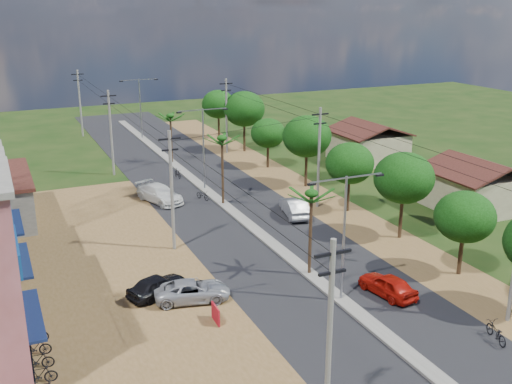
{
  "coord_description": "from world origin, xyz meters",
  "views": [
    {
      "loc": [
        -18.33,
        -28.0,
        17.58
      ],
      "look_at": [
        0.44,
        13.73,
        3.0
      ],
      "focal_mm": 42.0,
      "sensor_mm": 36.0,
      "label": 1
    }
  ],
  "objects_px": {
    "car_white_far": "(160,194)",
    "car_parked_silver": "(192,291)",
    "moto_rider_east": "(496,333)",
    "roadside_sign": "(216,314)",
    "car_silver_mid": "(295,207)",
    "parked_scooter_row": "(39,375)",
    "car_parked_dark": "(157,286)",
    "car_red_near": "(387,285)"
  },
  "relations": [
    {
      "from": "car_parked_dark",
      "to": "roadside_sign",
      "type": "bearing_deg",
      "value": -177.17
    },
    {
      "from": "car_silver_mid",
      "to": "roadside_sign",
      "type": "xyz_separation_m",
      "value": [
        -12.48,
        -14.05,
        -0.24
      ]
    },
    {
      "from": "car_parked_dark",
      "to": "moto_rider_east",
      "type": "relative_size",
      "value": 2.05
    },
    {
      "from": "car_silver_mid",
      "to": "car_parked_silver",
      "type": "bearing_deg",
      "value": 53.23
    },
    {
      "from": "car_silver_mid",
      "to": "moto_rider_east",
      "type": "height_order",
      "value": "car_silver_mid"
    },
    {
      "from": "car_silver_mid",
      "to": "moto_rider_east",
      "type": "distance_m",
      "value": 22.13
    },
    {
      "from": "moto_rider_east",
      "to": "roadside_sign",
      "type": "relative_size",
      "value": 1.5
    },
    {
      "from": "car_parked_silver",
      "to": "car_parked_dark",
      "type": "relative_size",
      "value": 1.16
    },
    {
      "from": "roadside_sign",
      "to": "car_silver_mid",
      "type": "bearing_deg",
      "value": 50.54
    },
    {
      "from": "car_parked_silver",
      "to": "car_red_near",
      "type": "bearing_deg",
      "value": -98.01
    },
    {
      "from": "car_white_far",
      "to": "parked_scooter_row",
      "type": "height_order",
      "value": "car_white_far"
    },
    {
      "from": "parked_scooter_row",
      "to": "car_parked_silver",
      "type": "bearing_deg",
      "value": 28.13
    },
    {
      "from": "car_white_far",
      "to": "car_parked_dark",
      "type": "relative_size",
      "value": 1.34
    },
    {
      "from": "car_parked_silver",
      "to": "parked_scooter_row",
      "type": "bearing_deg",
      "value": 131.11
    },
    {
      "from": "car_parked_silver",
      "to": "moto_rider_east",
      "type": "relative_size",
      "value": 2.39
    },
    {
      "from": "parked_scooter_row",
      "to": "car_parked_dark",
      "type": "bearing_deg",
      "value": 40.71
    },
    {
      "from": "car_white_far",
      "to": "roadside_sign",
      "type": "bearing_deg",
      "value": -117.15
    },
    {
      "from": "car_red_near",
      "to": "roadside_sign",
      "type": "bearing_deg",
      "value": -16.28
    },
    {
      "from": "car_parked_dark",
      "to": "parked_scooter_row",
      "type": "bearing_deg",
      "value": 108.46
    },
    {
      "from": "car_parked_dark",
      "to": "moto_rider_east",
      "type": "height_order",
      "value": "car_parked_dark"
    },
    {
      "from": "car_white_far",
      "to": "car_red_near",
      "type": "bearing_deg",
      "value": -90.98
    },
    {
      "from": "car_red_near",
      "to": "car_parked_silver",
      "type": "bearing_deg",
      "value": -30.63
    },
    {
      "from": "car_parked_dark",
      "to": "car_red_near",
      "type": "bearing_deg",
      "value": -136.35
    },
    {
      "from": "roadside_sign",
      "to": "parked_scooter_row",
      "type": "relative_size",
      "value": 0.15
    },
    {
      "from": "parked_scooter_row",
      "to": "moto_rider_east",
      "type": "bearing_deg",
      "value": -14.96
    },
    {
      "from": "car_white_far",
      "to": "car_parked_silver",
      "type": "bearing_deg",
      "value": -119.36
    },
    {
      "from": "car_parked_silver",
      "to": "moto_rider_east",
      "type": "bearing_deg",
      "value": -116.51
    },
    {
      "from": "car_red_near",
      "to": "car_white_far",
      "type": "height_order",
      "value": "car_white_far"
    },
    {
      "from": "moto_rider_east",
      "to": "car_white_far",
      "type": "bearing_deg",
      "value": -56.33
    },
    {
      "from": "car_parked_silver",
      "to": "roadside_sign",
      "type": "height_order",
      "value": "car_parked_silver"
    },
    {
      "from": "car_silver_mid",
      "to": "moto_rider_east",
      "type": "bearing_deg",
      "value": 104.41
    },
    {
      "from": "car_red_near",
      "to": "roadside_sign",
      "type": "relative_size",
      "value": 3.13
    },
    {
      "from": "car_red_near",
      "to": "parked_scooter_row",
      "type": "relative_size",
      "value": 0.48
    },
    {
      "from": "moto_rider_east",
      "to": "roadside_sign",
      "type": "distance_m",
      "value": 15.42
    },
    {
      "from": "car_silver_mid",
      "to": "parked_scooter_row",
      "type": "distance_m",
      "value": 27.38
    },
    {
      "from": "car_white_far",
      "to": "car_parked_silver",
      "type": "relative_size",
      "value": 1.15
    },
    {
      "from": "car_parked_silver",
      "to": "roadside_sign",
      "type": "relative_size",
      "value": 3.58
    },
    {
      "from": "moto_rider_east",
      "to": "roadside_sign",
      "type": "xyz_separation_m",
      "value": [
        -13.15,
        8.06,
        0.03
      ]
    },
    {
      "from": "moto_rider_east",
      "to": "roadside_sign",
      "type": "height_order",
      "value": "roadside_sign"
    },
    {
      "from": "car_white_far",
      "to": "roadside_sign",
      "type": "distance_m",
      "value": 22.63
    },
    {
      "from": "car_parked_dark",
      "to": "parked_scooter_row",
      "type": "height_order",
      "value": "car_parked_dark"
    },
    {
      "from": "car_red_near",
      "to": "car_parked_silver",
      "type": "xyz_separation_m",
      "value": [
        -11.33,
        4.35,
        -0.05
      ]
    }
  ]
}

